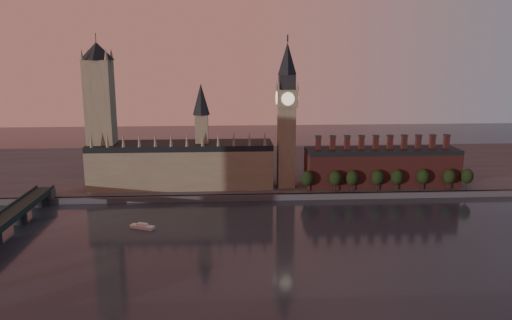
{
  "coord_description": "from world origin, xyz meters",
  "views": [
    {
      "loc": [
        -32.36,
        -237.49,
        98.95
      ],
      "look_at": [
        -14.88,
        55.0,
        35.75
      ],
      "focal_mm": 35.0,
      "sensor_mm": 36.0,
      "label": 1
    }
  ],
  "objects": [
    {
      "name": "north_bank",
      "position": [
        0.0,
        178.04,
        2.0
      ],
      "size": [
        900.0,
        182.0,
        4.0
      ],
      "color": "#4D4C51",
      "rests_on": "ground"
    },
    {
      "name": "embankment_tree_7",
      "position": [
        137.39,
        95.26,
        13.47
      ],
      "size": [
        8.6,
        8.6,
        14.88
      ],
      "color": "black",
      "rests_on": "north_bank"
    },
    {
      "name": "river_boat",
      "position": [
        -81.55,
        38.27,
        1.12
      ],
      "size": [
        15.11,
        9.8,
        2.93
      ],
      "rotation": [
        0.0,
        0.0,
        -0.42
      ],
      "color": "silver",
      "rests_on": "ground"
    },
    {
      "name": "ground",
      "position": [
        0.0,
        0.0,
        0.0
      ],
      "size": [
        900.0,
        900.0,
        0.0
      ],
      "primitive_type": "plane",
      "color": "black",
      "rests_on": "ground"
    },
    {
      "name": "big_ben",
      "position": [
        10.0,
        110.0,
        56.83
      ],
      "size": [
        15.0,
        15.0,
        107.0
      ],
      "color": "gray",
      "rests_on": "north_bank"
    },
    {
      "name": "chimney_block",
      "position": [
        80.0,
        110.0,
        17.82
      ],
      "size": [
        110.0,
        25.0,
        37.0
      ],
      "color": "maroon",
      "rests_on": "north_bank"
    },
    {
      "name": "embankment_tree_3",
      "position": [
        72.73,
        95.08,
        13.47
      ],
      "size": [
        8.6,
        8.6,
        14.88
      ],
      "color": "black",
      "rests_on": "north_bank"
    },
    {
      "name": "embankment_tree_0",
      "position": [
        23.25,
        95.18,
        13.47
      ],
      "size": [
        8.6,
        8.6,
        14.88
      ],
      "color": "black",
      "rests_on": "north_bank"
    },
    {
      "name": "embankment_tree_1",
      "position": [
        42.75,
        94.37,
        13.47
      ],
      "size": [
        8.6,
        8.6,
        14.88
      ],
      "color": "black",
      "rests_on": "north_bank"
    },
    {
      "name": "victoria_tower",
      "position": [
        -120.0,
        115.0,
        59.09
      ],
      "size": [
        24.0,
        24.0,
        108.0
      ],
      "color": "gray",
      "rests_on": "north_bank"
    },
    {
      "name": "embankment_tree_4",
      "position": [
        86.86,
        95.29,
        13.47
      ],
      "size": [
        8.6,
        8.6,
        14.88
      ],
      "color": "black",
      "rests_on": "north_bank"
    },
    {
      "name": "embankment_tree_5",
      "position": [
        105.51,
        95.45,
        13.47
      ],
      "size": [
        8.6,
        8.6,
        14.88
      ],
      "color": "black",
      "rests_on": "north_bank"
    },
    {
      "name": "palace_of_westminster",
      "position": [
        -64.41,
        114.91,
        21.63
      ],
      "size": [
        130.0,
        30.3,
        74.0
      ],
      "color": "gray",
      "rests_on": "north_bank"
    },
    {
      "name": "embankment_tree_2",
      "position": [
        54.63,
        94.53,
        13.47
      ],
      "size": [
        8.6,
        8.6,
        14.88
      ],
      "color": "black",
      "rests_on": "north_bank"
    },
    {
      "name": "embankment_tree_6",
      "position": [
        123.86,
        94.18,
        13.47
      ],
      "size": [
        8.6,
        8.6,
        14.88
      ],
      "color": "black",
      "rests_on": "north_bank"
    }
  ]
}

